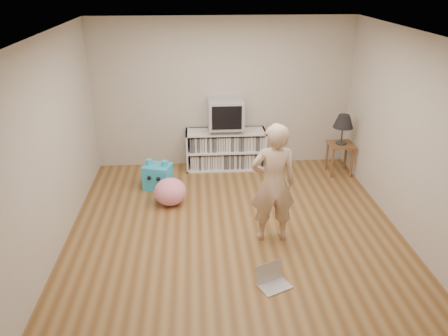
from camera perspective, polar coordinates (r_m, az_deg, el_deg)
ground at (r=6.13m, az=1.27°, el=-7.69°), size 4.50×4.50×0.00m
walls at (r=5.55m, az=1.39°, el=3.76°), size 4.52×4.52×2.60m
ceiling at (r=5.24m, az=1.54°, el=17.19°), size 4.50×4.50×0.01m
media_unit at (r=7.79m, az=0.21°, el=2.48°), size 1.40×0.45×0.70m
dvd_deck at (r=7.64m, az=0.22°, el=5.12°), size 0.45×0.35×0.07m
crt_tv at (r=7.55m, az=0.23°, el=7.15°), size 0.60×0.53×0.50m
side_table at (r=7.80m, az=14.92°, el=2.16°), size 0.42×0.42×0.55m
table_lamp at (r=7.62m, az=15.34°, el=5.82°), size 0.34×0.34×0.52m
person at (r=5.54m, az=6.44°, el=-2.05°), size 0.60×0.40×1.61m
laptop at (r=5.13m, az=6.30°, el=-14.23°), size 0.43×0.40×0.24m
playing_cards at (r=5.41m, az=6.91°, el=-12.69°), size 0.09×0.10×0.02m
plush_blue at (r=7.17m, az=-8.64°, el=-1.06°), size 0.50×0.44×0.49m
plush_pink at (r=6.65m, az=-7.04°, el=-3.09°), size 0.50×0.50×0.41m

